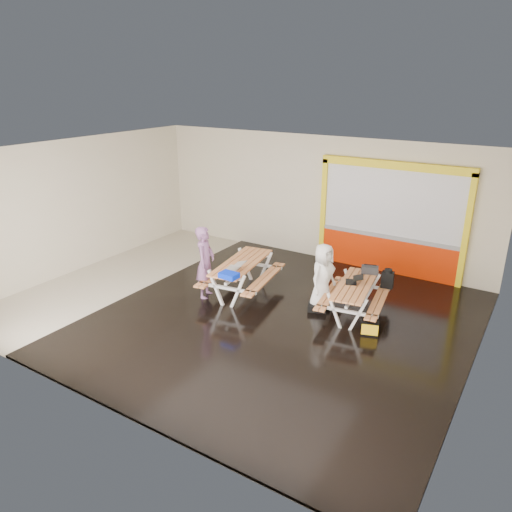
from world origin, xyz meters
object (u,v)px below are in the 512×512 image
Objects in this scene: dark_case at (317,307)px; laptop_left at (235,267)px; person_right at (323,277)px; fluke_bag at (370,328)px; laptop_right at (354,280)px; picnic_table_left at (242,269)px; blue_pouch at (229,275)px; backpack at (388,279)px; person_left at (205,263)px; picnic_table_right at (355,292)px; toolbox at (370,270)px.

laptop_left is at bearing -162.49° from dark_case.
person_right is 1.59m from fluke_bag.
laptop_left is 1.19× the size of dark_case.
laptop_right is 1.13× the size of dark_case.
picnic_table_left is 5.82× the size of blue_pouch.
blue_pouch is 0.97× the size of dark_case.
backpack is at bearing -43.16° from person_right.
person_right is (2.60, 0.87, -0.09)m from person_left.
picnic_table_left reaches higher than dark_case.
dark_case is at bearing 2.97° from picnic_table_left.
laptop_right is at bearing 9.24° from picnic_table_left.
person_right is 3.82× the size of fluke_bag.
picnic_table_right is at bearing 28.85° from blue_pouch.
picnic_table_left is 0.56m from laptop_left.
picnic_table_right reaches higher than dark_case.
laptop_left is at bearing -176.98° from fluke_bag.
laptop_right is 1.04× the size of backpack.
person_left is at bearing -163.84° from picnic_table_right.
picnic_table_left is 3.38m from backpack.
backpack is at bearing 61.57° from picnic_table_right.
toolbox is at bearing -169.49° from backpack.
dark_case is 1.43m from fluke_bag.
dark_case is at bearing -160.47° from picnic_table_right.
picnic_table_left is 5.59× the size of toolbox.
blue_pouch is (-1.67, -1.23, 0.10)m from person_right.
picnic_table_right is at bearing -74.15° from person_right.
dark_case is at bearing 163.43° from fluke_bag.
fluke_bag is (1.37, -0.41, 0.07)m from dark_case.
backpack is at bearing 28.99° from laptop_left.
backpack is 1.11× the size of fluke_bag.
laptop_left is at bearing -73.45° from picnic_table_left.
laptop_left is 1.17× the size of toolbox.
picnic_table_right is 0.80m from toolbox.
blue_pouch reaches higher than backpack.
picnic_table_left is at bearing 174.77° from fluke_bag.
blue_pouch is (-2.40, -1.32, 0.32)m from picnic_table_right.
fluke_bag is at bearing -104.65° from person_right.
person_right is 1.99m from laptop_left.
dark_case is at bearing -154.35° from laptop_right.
laptop_right is (3.26, 1.03, -0.07)m from person_left.
blue_pouch is at bearing -149.33° from laptop_right.
person_left reaches higher than dark_case.
laptop_right is 1.18m from fluke_bag.
blue_pouch reaches higher than dark_case.
laptop_left is 3.27m from fluke_bag.
laptop_left reaches higher than blue_pouch.
person_left is 2.75m from person_right.
picnic_table_right is 2.72m from laptop_left.
picnic_table_right is 0.25m from laptop_right.
picnic_table_right is 2.76m from blue_pouch.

